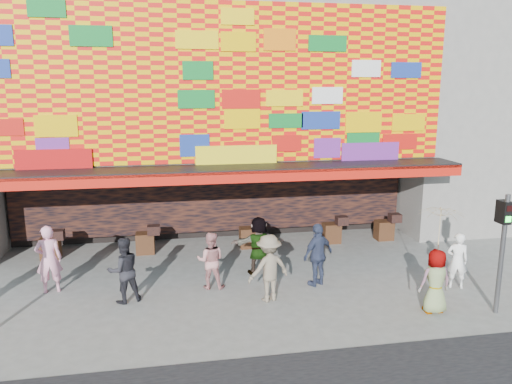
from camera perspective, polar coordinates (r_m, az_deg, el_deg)
The scene contains 13 objects.
ground at distance 13.06m, azimuth -1.90°, elevation -12.88°, with size 90.00×90.00×0.00m, color slate.
shop_building at distance 19.96m, azimuth -5.52°, elevation 11.27°, with size 15.20×9.40×10.00m.
neighbor_right at distance 24.59m, azimuth 27.05°, elevation 11.98°, with size 11.00×8.00×12.00m, color gray.
signal_right at distance 13.42m, azimuth 26.41°, elevation -5.01°, with size 0.22×0.20×3.00m.
ped_b at distance 14.63m, azimuth -22.60°, elevation -7.10°, with size 0.68×0.45×1.87m, color #F49EBB.
ped_c at distance 13.40m, azimuth -14.88°, elevation -8.62°, with size 0.84×0.66×1.73m, color black.
ped_d at distance 13.04m, azimuth 1.47°, elevation -8.68°, with size 1.15×0.66×1.78m, color #7C6E5A.
ped_e at distance 14.10m, azimuth 7.09°, elevation -7.11°, with size 1.05×0.44×1.79m, color #313956.
ped_f at distance 14.86m, azimuth 0.31°, elevation -6.10°, with size 1.61×0.51×1.74m, color gray.
ped_g at distance 13.18m, azimuth 19.83°, elevation -9.58°, with size 0.79×0.51×1.62m, color gray.
ped_h at distance 14.93m, azimuth 22.02°, elevation -7.27°, with size 0.57×0.38×1.57m, color white.
ped_i at distance 13.90m, azimuth -5.21°, elevation -7.79°, with size 0.77×0.60×1.59m, color tan.
parasol at distance 12.75m, azimuth 20.28°, elevation -3.76°, with size 1.42×1.44×1.95m.
Camera 1 is at (-1.70, -11.71, 5.53)m, focal length 35.00 mm.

